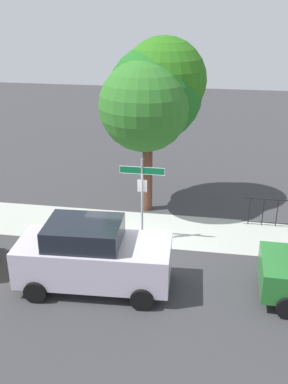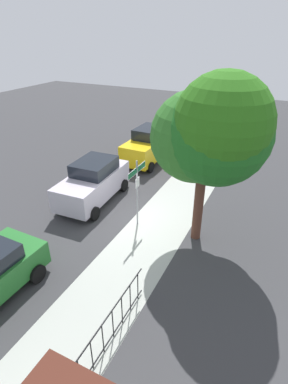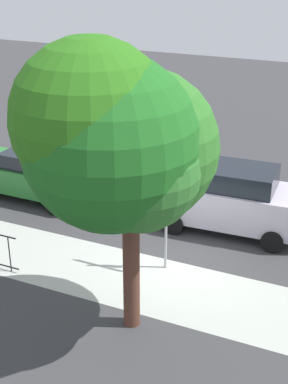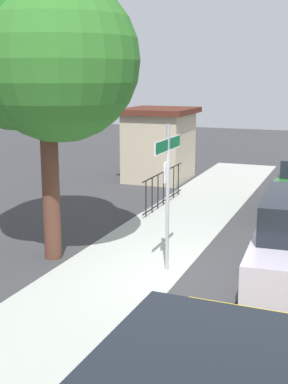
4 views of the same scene
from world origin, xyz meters
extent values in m
plane|color=#38383A|center=(0.00, 0.00, 0.00)|extent=(60.00, 60.00, 0.00)
cube|color=#A9ADA4|center=(2.00, 1.30, 0.00)|extent=(24.00, 2.60, 0.00)
cylinder|color=#9EA0A5|center=(0.28, 0.40, 1.50)|extent=(0.07, 0.07, 3.01)
cube|color=#0F723D|center=(0.28, 0.40, 2.61)|extent=(1.47, 0.02, 0.22)
cube|color=white|center=(0.28, 0.40, 2.61)|extent=(1.50, 0.02, 0.25)
cube|color=silver|center=(0.28, 0.42, 2.06)|extent=(0.32, 0.02, 0.42)
cylinder|color=#543125|center=(0.06, 2.97, 1.67)|extent=(0.38, 0.38, 3.33)
sphere|color=#2E6F25|center=(-0.01, 2.63, 4.23)|extent=(3.30, 3.30, 3.30)
sphere|color=#2D6E29|center=(-0.35, 3.42, 4.05)|extent=(2.44, 2.44, 2.44)
sphere|color=#1D641E|center=(0.24, 3.44, 4.52)|extent=(3.53, 3.53, 3.53)
sphere|color=#296C17|center=(0.56, 3.60, 5.01)|extent=(3.15, 3.15, 3.15)
cube|color=yellow|center=(-6.36, -2.23, 0.92)|extent=(4.38, 1.87, 1.19)
cube|color=black|center=(-6.62, -2.22, 1.83)|extent=(2.12, 1.61, 0.64)
cylinder|color=black|center=(-4.87, -1.37, 0.32)|extent=(0.64, 0.23, 0.64)
cylinder|color=black|center=(-4.90, -3.15, 0.32)|extent=(0.64, 0.23, 0.64)
cylinder|color=black|center=(-7.82, -1.31, 0.32)|extent=(0.64, 0.23, 0.64)
cylinder|color=black|center=(-7.86, -3.09, 0.32)|extent=(0.64, 0.23, 0.64)
cube|color=silver|center=(-0.61, -2.49, 0.88)|extent=(4.45, 2.06, 1.12)
cube|color=black|center=(-0.87, -2.50, 1.75)|extent=(2.17, 1.72, 0.61)
cylinder|color=black|center=(0.82, -1.49, 0.32)|extent=(0.65, 0.25, 0.64)
cylinder|color=black|center=(0.91, -3.32, 0.32)|extent=(0.65, 0.25, 0.64)
cylinder|color=black|center=(-2.14, -1.65, 0.32)|extent=(0.65, 0.25, 0.64)
cylinder|color=black|center=(-2.04, -3.48, 0.32)|extent=(0.65, 0.25, 0.64)
cylinder|color=black|center=(4.78, -1.11, 0.32)|extent=(0.64, 0.23, 0.64)
cylinder|color=black|center=(5.47, 2.30, 1.05)|extent=(3.49, 0.04, 0.04)
cylinder|color=black|center=(5.47, 2.30, 0.12)|extent=(3.49, 0.04, 0.04)
cylinder|color=black|center=(3.98, 2.30, 0.53)|extent=(0.03, 0.03, 1.05)
cylinder|color=black|center=(4.47, 2.30, 0.53)|extent=(0.03, 0.03, 1.05)
cylinder|color=black|center=(4.97, 2.30, 0.53)|extent=(0.03, 0.03, 1.05)
cylinder|color=black|center=(5.47, 2.30, 0.53)|extent=(0.03, 0.03, 1.05)
cylinder|color=black|center=(5.97, 2.30, 0.53)|extent=(0.03, 0.03, 1.05)
cylinder|color=black|center=(6.47, 2.30, 0.53)|extent=(0.03, 0.03, 1.05)
cylinder|color=black|center=(6.97, 2.30, 0.53)|extent=(0.03, 0.03, 1.05)
camera|label=1|loc=(2.63, -13.23, 7.76)|focal=42.36mm
camera|label=2|loc=(9.98, 5.44, 7.61)|focal=28.07mm
camera|label=3|loc=(-4.59, 12.48, 8.05)|focal=52.16mm
camera|label=4|loc=(-9.48, -2.92, 3.94)|focal=49.18mm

